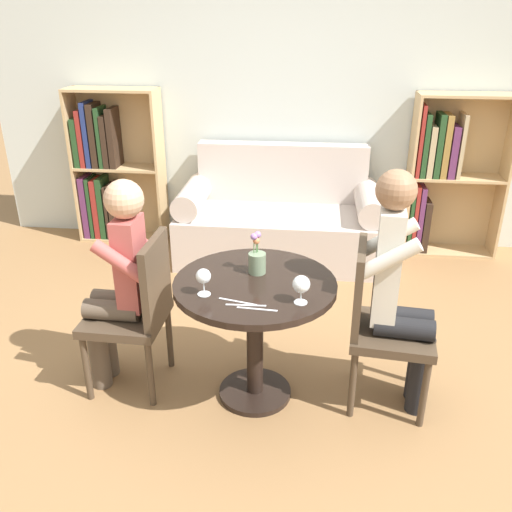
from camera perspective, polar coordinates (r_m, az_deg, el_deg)
ground_plane at (r=3.13m, az=-0.10°, el=-14.28°), size 16.00×16.00×0.00m
back_wall at (r=4.79m, az=3.11°, el=17.16°), size 5.20×0.05×2.70m
round_table at (r=2.82m, az=-0.11°, el=-5.65°), size 0.83×0.83×0.71m
couch at (r=4.63m, az=2.50°, el=3.62°), size 1.68×0.80×0.92m
bookshelf_left at (r=5.11m, az=-15.25°, el=8.82°), size 0.79×0.28×1.36m
bookshelf_right at (r=4.88m, az=19.09°, el=8.10°), size 0.79×0.28×1.36m
chair_left at (r=3.01m, az=-12.36°, el=-5.33°), size 0.43×0.43×0.90m
chair_right at (r=2.90m, az=12.82°, el=-6.57°), size 0.46×0.46×0.90m
person_left at (r=2.97m, az=-14.25°, el=-2.66°), size 0.42×0.35×1.21m
person_right at (r=2.81m, az=14.96°, el=-3.53°), size 0.44×0.37×1.30m
wine_glass_left at (r=2.59m, az=-5.56°, el=-2.23°), size 0.07×0.07×0.14m
wine_glass_right at (r=2.52m, az=4.79°, el=-3.07°), size 0.08×0.08×0.14m
flower_vase at (r=2.81m, az=0.14°, el=-0.39°), size 0.09×0.09×0.22m
knife_left_setting at (r=2.50m, az=0.11°, el=-5.60°), size 0.19×0.02×0.00m
fork_left_setting at (r=2.56m, az=-1.95°, el=-4.81°), size 0.19×0.06×0.00m
knife_right_setting at (r=2.53m, az=-1.07°, el=-5.20°), size 0.19×0.02×0.00m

